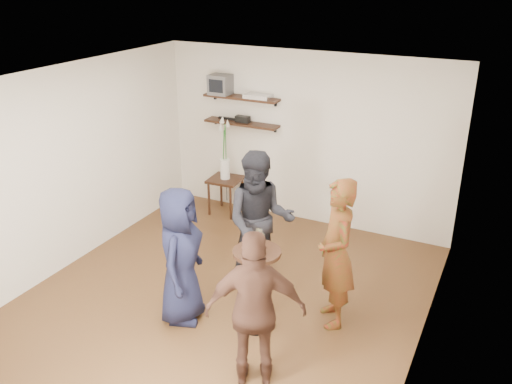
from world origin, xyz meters
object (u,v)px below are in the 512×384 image
person_dark (260,221)px  person_navy (180,256)px  drinks_table (257,278)px  person_plaid (336,254)px  dvd_deck (258,96)px  side_table (225,184)px  crt_monitor (221,84)px  person_brown (256,310)px  radio (243,119)px

person_dark → person_navy: size_ratio=1.11×
drinks_table → person_dark: 0.89m
person_plaid → person_dark: (-1.06, 0.32, 0.02)m
dvd_deck → person_dark: (0.96, -1.90, -1.03)m
side_table → person_plaid: (2.48, -1.99, 0.36)m
drinks_table → person_navy: (-0.82, -0.22, 0.18)m
crt_monitor → person_navy: 3.34m
dvd_deck → drinks_table: size_ratio=0.43×
drinks_table → person_brown: 0.87m
crt_monitor → side_table: size_ratio=0.54×
person_plaid → person_navy: 1.68m
radio → drinks_table: bearing=-59.6°
person_plaid → person_brown: (-0.35, -1.23, -0.06)m
radio → person_dark: person_dark is taller
person_plaid → person_navy: (-1.54, -0.68, -0.07)m
drinks_table → person_navy: bearing=-164.9°
radio → person_dark: size_ratio=0.13×
crt_monitor → person_plaid: (2.65, -2.21, -1.17)m
person_navy → person_brown: (1.19, -0.55, 0.01)m
drinks_table → person_brown: size_ratio=0.59×
dvd_deck → drinks_table: bearing=-64.0°
crt_monitor → radio: 0.62m
radio → side_table: bearing=-132.2°
drinks_table → person_plaid: bearing=32.7°
side_table → person_plaid: bearing=-38.7°
side_table → drinks_table: drinks_table is taller
crt_monitor → drinks_table: size_ratio=0.34×
person_dark → person_brown: bearing=-89.3°
crt_monitor → person_dark: size_ratio=0.18×
dvd_deck → person_brown: (1.67, -3.44, -1.11)m
person_dark → person_brown: person_dark is taller
side_table → person_navy: bearing=-70.5°
drinks_table → dvd_deck: bearing=116.0°
drinks_table → person_plaid: person_plaid is taller
person_dark → person_brown: (0.71, -1.54, -0.08)m
person_plaid → person_navy: size_ratio=1.08×
person_navy → person_brown: person_brown is taller
side_table → drinks_table: size_ratio=0.62×
radio → dvd_deck: bearing=0.0°
crt_monitor → person_brown: (2.30, -3.44, -1.23)m
person_dark → radio: bearing=98.7°
dvd_deck → radio: (-0.26, 0.00, -0.38)m
person_brown → dvd_deck: bearing=-89.6°
person_brown → person_navy: bearing=-50.2°
radio → person_navy: (0.75, -2.89, -0.73)m
side_table → person_navy: 2.85m
crt_monitor → radio: crt_monitor is taller
drinks_table → person_navy: 0.87m
person_dark → person_plaid: bearing=-40.7°
dvd_deck → side_table: bearing=-154.4°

